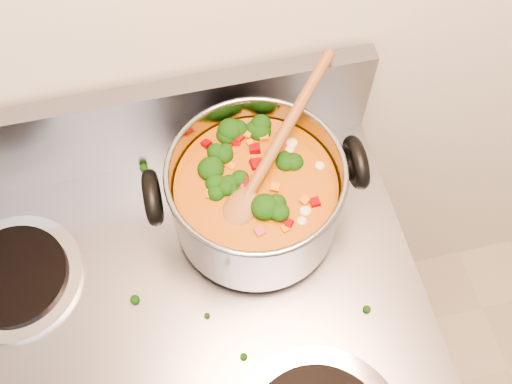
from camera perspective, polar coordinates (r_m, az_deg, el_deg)
stockpot at (r=0.79m, az=0.03°, el=-0.37°), size 0.30×0.24×0.15m
wooden_spoon at (r=0.76m, az=0.72°, el=2.34°), size 0.22×0.23×0.09m
cooktop_crumbs at (r=0.87m, az=-6.44°, el=-1.37°), size 0.39×0.17×0.01m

